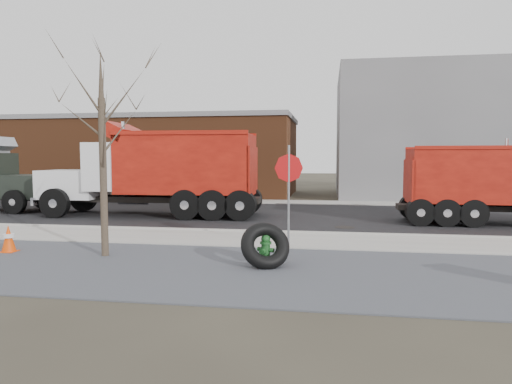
% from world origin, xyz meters
% --- Properties ---
extents(ground, '(120.00, 120.00, 0.00)m').
position_xyz_m(ground, '(0.00, 0.00, 0.00)').
color(ground, '#383328').
rests_on(ground, ground).
extents(gravel_verge, '(60.00, 5.00, 0.03)m').
position_xyz_m(gravel_verge, '(0.00, -3.50, 0.01)').
color(gravel_verge, slate).
rests_on(gravel_verge, ground).
extents(sidewalk, '(60.00, 2.50, 0.06)m').
position_xyz_m(sidewalk, '(0.00, 0.25, 0.03)').
color(sidewalk, '#9E9B93').
rests_on(sidewalk, ground).
extents(curb, '(60.00, 0.15, 0.11)m').
position_xyz_m(curb, '(0.00, 1.55, 0.06)').
color(curb, '#9E9B93').
rests_on(curb, ground).
extents(road, '(60.00, 9.40, 0.02)m').
position_xyz_m(road, '(0.00, 6.30, 0.01)').
color(road, black).
rests_on(road, ground).
extents(far_sidewalk, '(60.00, 2.00, 0.06)m').
position_xyz_m(far_sidewalk, '(0.00, 12.00, 0.03)').
color(far_sidewalk, '#9E9B93').
rests_on(far_sidewalk, ground).
extents(building_grey, '(12.00, 10.00, 8.00)m').
position_xyz_m(building_grey, '(9.00, 18.00, 4.00)').
color(building_grey, gray).
rests_on(building_grey, ground).
extents(building_brick, '(20.20, 8.20, 5.30)m').
position_xyz_m(building_brick, '(-10.00, 17.00, 2.65)').
color(building_brick, brown).
rests_on(building_brick, ground).
extents(bare_tree, '(3.20, 3.20, 5.20)m').
position_xyz_m(bare_tree, '(-3.20, -2.60, 3.30)').
color(bare_tree, '#382D23').
rests_on(bare_tree, ground).
extents(fire_hydrant, '(0.42, 0.42, 0.75)m').
position_xyz_m(fire_hydrant, '(0.97, -2.92, 0.34)').
color(fire_hydrant, '#27672D').
rests_on(fire_hydrant, ground).
extents(truck_tire, '(1.41, 1.27, 1.14)m').
position_xyz_m(truck_tire, '(0.99, -3.10, 0.51)').
color(truck_tire, black).
rests_on(truck_tire, ground).
extents(stop_sign, '(0.75, 0.25, 2.85)m').
position_xyz_m(stop_sign, '(1.35, -1.10, 1.94)').
color(stop_sign, gray).
rests_on(stop_sign, ground).
extents(traffic_cone_far, '(0.39, 0.39, 0.74)m').
position_xyz_m(traffic_cone_far, '(-5.97, -2.54, 0.37)').
color(traffic_cone_far, '#F34607').
rests_on(traffic_cone_far, ground).
extents(dump_truck_red_a, '(8.04, 2.32, 3.25)m').
position_xyz_m(dump_truck_red_a, '(8.74, 4.89, 1.65)').
color(dump_truck_red_a, black).
rests_on(dump_truck_red_a, ground).
extents(dump_truck_red_b, '(9.52, 3.05, 3.95)m').
position_xyz_m(dump_truck_red_b, '(-4.78, 5.32, 2.01)').
color(dump_truck_red_b, black).
rests_on(dump_truck_red_b, ground).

